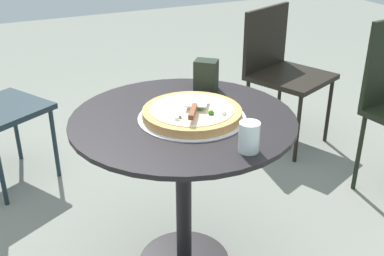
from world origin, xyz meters
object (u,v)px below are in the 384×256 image
object	(u,v)px
patio_table	(183,155)
drinking_cup	(249,137)
pizza_on_tray	(192,113)
patio_chair_corner	(281,66)
napkin_dispenser	(206,75)
pizza_server	(195,107)

from	to	relation	value
patio_table	drinking_cup	world-z (taller)	drinking_cup
pizza_on_tray	patio_chair_corner	bearing A→B (deg)	40.33
napkin_dispenser	patio_chair_corner	bearing A→B (deg)	77.23
pizza_on_tray	pizza_server	world-z (taller)	pizza_server
pizza_server	drinking_cup	size ratio (longest dim) A/B	2.02
pizza_on_tray	pizza_server	bearing A→B (deg)	-101.01
pizza_on_tray	drinking_cup	xyz separation A→B (m)	(0.06, -0.31, 0.03)
pizza_on_tray	drinking_cup	size ratio (longest dim) A/B	4.01
napkin_dispenser	patio_chair_corner	size ratio (longest dim) A/B	0.15
napkin_dispenser	pizza_on_tray	bearing A→B (deg)	-85.81
patio_table	napkin_dispenser	distance (m)	0.37
drinking_cup	patio_chair_corner	size ratio (longest dim) A/B	0.12
patio_table	patio_chair_corner	world-z (taller)	patio_chair_corner
patio_table	pizza_on_tray	xyz separation A→B (m)	(0.03, -0.02, 0.18)
napkin_dispenser	patio_table	bearing A→B (deg)	-92.53
drinking_cup	napkin_dispenser	bearing A→B (deg)	77.43
pizza_server	patio_chair_corner	distance (m)	1.38
pizza_server	pizza_on_tray	bearing A→B (deg)	78.99
pizza_on_tray	patio_chair_corner	distance (m)	1.35
patio_table	drinking_cup	distance (m)	0.40
pizza_server	patio_chair_corner	world-z (taller)	patio_chair_corner
patio_table	pizza_server	distance (m)	0.23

